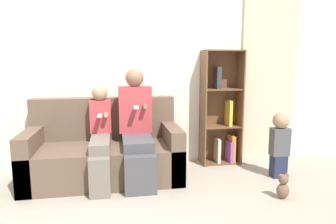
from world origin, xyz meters
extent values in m
plane|color=#9E9384|center=(0.00, 0.00, 0.00)|extent=(14.00, 14.00, 0.00)
cube|color=silver|center=(0.00, 0.98, 1.27)|extent=(10.00, 0.06, 2.55)
cube|color=beige|center=(2.15, 0.93, 1.13)|extent=(0.79, 0.04, 2.25)
cube|color=brown|center=(-0.08, 0.40, 0.20)|extent=(1.72, 0.67, 0.40)
cube|color=brown|center=(-0.08, 0.82, 0.46)|extent=(1.72, 0.18, 0.92)
cube|color=brown|center=(-0.86, 0.40, 0.30)|extent=(0.16, 0.67, 0.61)
cube|color=brown|center=(0.70, 0.40, 0.30)|extent=(0.16, 0.67, 0.61)
cube|color=#47474C|center=(0.28, 0.00, 0.20)|extent=(0.33, 0.12, 0.40)
cube|color=#47474C|center=(0.28, 0.30, 0.46)|extent=(0.33, 0.48, 0.11)
cube|color=#B73D42|center=(0.28, 0.63, 0.79)|extent=(0.38, 0.17, 0.55)
sphere|color=#8C664C|center=(0.28, 0.63, 1.16)|extent=(0.22, 0.22, 0.22)
cylinder|color=#8C664C|center=(0.39, 0.49, 0.84)|extent=(0.05, 0.10, 0.05)
cube|color=white|center=(0.28, 0.44, 0.84)|extent=(0.05, 0.12, 0.02)
cube|color=#70665B|center=(-0.12, 0.00, 0.20)|extent=(0.21, 0.12, 0.40)
cube|color=#70665B|center=(-0.12, 0.33, 0.46)|extent=(0.21, 0.54, 0.11)
cube|color=#B73D42|center=(-0.12, 0.66, 0.71)|extent=(0.24, 0.11, 0.39)
sphere|color=tan|center=(-0.12, 0.66, 0.99)|extent=(0.18, 0.18, 0.18)
cylinder|color=tan|center=(-0.06, 0.55, 0.75)|extent=(0.05, 0.10, 0.05)
cube|color=white|center=(-0.12, 0.50, 0.75)|extent=(0.05, 0.12, 0.02)
cube|color=#232842|center=(1.93, 0.19, 0.13)|extent=(0.17, 0.13, 0.26)
cube|color=#4C4C51|center=(1.93, 0.19, 0.43)|extent=(0.21, 0.13, 0.32)
sphere|color=tan|center=(1.93, 0.19, 0.68)|extent=(0.19, 0.19, 0.19)
cube|color=brown|center=(1.18, 0.80, 0.75)|extent=(0.02, 0.28, 1.50)
cube|color=brown|center=(1.68, 0.80, 0.75)|extent=(0.02, 0.28, 1.50)
cube|color=brown|center=(1.43, 0.93, 0.75)|extent=(0.52, 0.02, 1.50)
cube|color=brown|center=(1.43, 0.80, 0.01)|extent=(0.48, 0.25, 0.02)
cube|color=brown|center=(1.43, 0.80, 0.50)|extent=(0.48, 0.25, 0.02)
cube|color=brown|center=(1.43, 0.80, 1.00)|extent=(0.48, 0.25, 0.02)
cube|color=brown|center=(1.43, 0.80, 1.49)|extent=(0.48, 0.25, 0.02)
cube|color=#333338|center=(1.37, 0.80, 1.15)|extent=(0.06, 0.15, 0.28)
cube|color=orange|center=(1.59, 0.80, 0.15)|extent=(0.07, 0.15, 0.26)
cube|color=#934CA3|center=(1.56, 0.80, 0.16)|extent=(0.04, 0.21, 0.27)
cube|color=orange|center=(1.59, 0.80, 0.20)|extent=(0.05, 0.20, 0.35)
cube|color=gold|center=(1.53, 0.80, 0.68)|extent=(0.04, 0.19, 0.34)
cube|color=beige|center=(1.39, 0.80, 0.18)|extent=(0.04, 0.19, 0.32)
ellipsoid|color=brown|center=(1.66, -0.36, 0.08)|extent=(0.13, 0.11, 0.16)
sphere|color=brown|center=(1.66, -0.36, 0.20)|extent=(0.10, 0.10, 0.10)
sphere|color=brown|center=(1.63, -0.36, 0.24)|extent=(0.04, 0.04, 0.04)
sphere|color=brown|center=(1.69, -0.36, 0.24)|extent=(0.04, 0.04, 0.04)
camera|label=1|loc=(0.04, -2.91, 1.32)|focal=32.00mm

